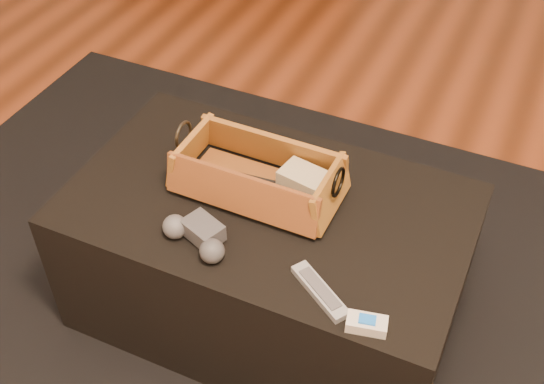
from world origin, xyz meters
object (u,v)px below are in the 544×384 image
at_px(silver_remote, 320,291).
at_px(wicker_basket, 258,176).
at_px(tv_remote, 248,185).
at_px(cream_gadget, 367,324).
at_px(game_controller, 197,235).
at_px(ottoman, 268,259).

bearing_deg(silver_remote, wicker_basket, 137.32).
distance_m(tv_remote, cream_gadget, 0.49).
height_order(wicker_basket, game_controller, wicker_basket).
height_order(wicker_basket, silver_remote, wicker_basket).
bearing_deg(ottoman, wicker_basket, 144.66).
xyz_separation_m(tv_remote, game_controller, (-0.03, -0.21, 0.00)).
distance_m(wicker_basket, cream_gadget, 0.48).
relative_size(ottoman, game_controller, 5.35).
bearing_deg(game_controller, wicker_basket, 77.33).
distance_m(game_controller, cream_gadget, 0.44).
height_order(wicker_basket, cream_gadget, wicker_basket).
bearing_deg(tv_remote, silver_remote, -43.95).
bearing_deg(game_controller, ottoman, 65.17).
relative_size(tv_remote, game_controller, 1.18).
height_order(ottoman, tv_remote, tv_remote).
height_order(tv_remote, wicker_basket, wicker_basket).
distance_m(wicker_basket, game_controller, 0.23).
bearing_deg(wicker_basket, silver_remote, -42.68).
bearing_deg(cream_gadget, silver_remote, 159.84).
xyz_separation_m(ottoman, cream_gadget, (0.34, -0.26, 0.22)).
xyz_separation_m(ottoman, silver_remote, (0.22, -0.21, 0.22)).
relative_size(silver_remote, cream_gadget, 1.79).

